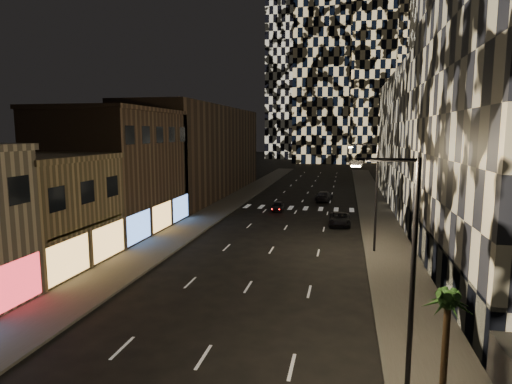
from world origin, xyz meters
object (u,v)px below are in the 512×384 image
at_px(streetlight_near, 407,260).
at_px(car_dark_oncoming, 324,196).
at_px(car_dark_rightlane, 340,219).
at_px(palm_tree, 448,307).
at_px(car_dark_midlane, 278,206).
at_px(streetlight_far, 374,190).

relative_size(streetlight_near, car_dark_oncoming, 1.76).
height_order(car_dark_rightlane, palm_tree, palm_tree).
relative_size(car_dark_midlane, car_dark_rightlane, 0.74).
bearing_deg(streetlight_near, streetlight_far, 90.00).
bearing_deg(car_dark_oncoming, car_dark_midlane, 64.36).
distance_m(car_dark_midlane, palm_tree, 38.98).
distance_m(car_dark_midlane, car_dark_rightlane, 10.56).
relative_size(car_dark_rightlane, palm_tree, 1.21).
relative_size(streetlight_near, car_dark_rightlane, 1.85).
bearing_deg(palm_tree, streetlight_far, 94.71).
distance_m(streetlight_near, streetlight_far, 20.00).
relative_size(car_dark_midlane, palm_tree, 0.90).
bearing_deg(streetlight_near, car_dark_rightlane, 95.21).
height_order(streetlight_near, palm_tree, streetlight_near).
distance_m(streetlight_far, car_dark_rightlane, 11.63).
distance_m(car_dark_oncoming, car_dark_rightlane, 16.36).
height_order(streetlight_near, car_dark_midlane, streetlight_near).
relative_size(streetlight_near, streetlight_far, 1.00).
distance_m(streetlight_far, car_dark_midlane, 20.85).
distance_m(car_dark_midlane, car_dark_oncoming, 10.64).
xyz_separation_m(car_dark_oncoming, car_dark_rightlane, (2.52, -16.17, -0.07)).
distance_m(car_dark_rightlane, palm_tree, 30.34).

